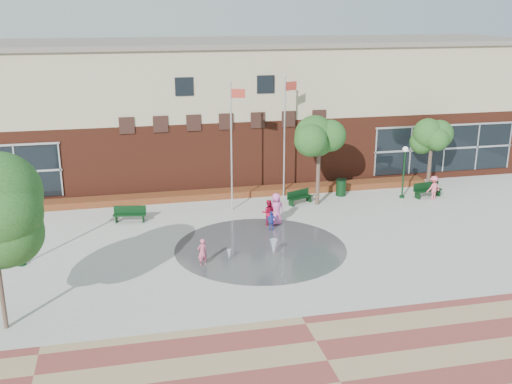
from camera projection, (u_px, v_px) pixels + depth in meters
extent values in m
plane|color=#666056|center=(276.00, 274.00, 26.56)|extent=(120.00, 120.00, 0.00)
cube|color=#A8A8A0|center=(256.00, 241.00, 30.29)|extent=(46.00, 18.00, 0.01)
cube|color=brown|center=(328.00, 361.00, 20.03)|extent=(46.00, 6.00, 0.01)
cylinder|color=#383A3D|center=(260.00, 248.00, 29.35)|extent=(8.40, 8.40, 0.01)
cube|color=#5B2517|center=(214.00, 141.00, 42.20)|extent=(44.00, 10.00, 4.50)
cube|color=tan|center=(213.00, 77.00, 40.87)|extent=(44.00, 10.00, 4.50)
cube|color=slate|center=(212.00, 42.00, 40.19)|extent=(44.40, 10.40, 0.30)
cube|color=black|center=(444.00, 149.00, 40.69)|extent=(10.00, 0.12, 3.19)
cube|color=black|center=(184.00, 87.00, 35.66)|extent=(1.10, 0.10, 1.10)
cube|color=black|center=(266.00, 84.00, 36.70)|extent=(1.10, 0.10, 1.10)
cube|color=maroon|center=(230.00, 197.00, 37.37)|extent=(26.00, 1.20, 0.40)
cylinder|color=silver|center=(231.00, 149.00, 33.79)|extent=(0.09, 0.09, 7.33)
sphere|color=silver|center=(231.00, 83.00, 32.69)|extent=(0.14, 0.14, 0.14)
cube|color=#AE3225|center=(238.00, 93.00, 32.81)|extent=(0.76, 0.29, 0.49)
cylinder|color=silver|center=(284.00, 138.00, 36.27)|extent=(0.09, 0.09, 7.40)
sphere|color=silver|center=(285.00, 76.00, 35.16)|extent=(0.15, 0.15, 0.15)
cube|color=#AE3225|center=(291.00, 86.00, 35.58)|extent=(0.80, 0.34, 0.52)
cylinder|color=black|center=(17.00, 227.00, 26.88)|extent=(0.13, 0.13, 3.72)
cylinder|color=black|center=(22.00, 264.00, 27.41)|extent=(0.39, 0.39, 0.18)
sphere|color=white|center=(12.00, 183.00, 26.27)|extent=(0.44, 0.44, 0.44)
cylinder|color=black|center=(403.00, 175.00, 36.68)|extent=(0.10, 0.10, 2.94)
cylinder|color=black|center=(402.00, 197.00, 37.10)|extent=(0.31, 0.31, 0.14)
sphere|color=white|center=(405.00, 149.00, 36.20)|extent=(0.35, 0.35, 0.35)
cube|color=black|center=(130.00, 215.00, 32.79)|extent=(1.83, 0.81, 0.06)
cube|color=black|center=(130.00, 209.00, 32.93)|extent=(1.75, 0.37, 0.44)
cube|color=black|center=(300.00, 198.00, 35.82)|extent=(1.71, 1.10, 0.06)
cube|color=black|center=(298.00, 193.00, 35.91)|extent=(1.54, 0.72, 0.42)
cube|color=black|center=(428.00, 190.00, 37.07)|extent=(1.90, 0.81, 0.06)
cube|color=black|center=(426.00, 186.00, 37.20)|extent=(1.82, 0.35, 0.46)
cylinder|color=black|center=(341.00, 188.00, 37.38)|extent=(0.62, 0.62, 1.03)
cylinder|color=black|center=(341.00, 180.00, 37.22)|extent=(0.66, 0.66, 0.06)
cylinder|color=#463229|center=(0.00, 283.00, 21.53)|extent=(0.17, 0.17, 3.70)
cylinder|color=#463229|center=(318.00, 178.00, 35.35)|extent=(0.23, 0.23, 3.37)
cylinder|color=#463229|center=(429.00, 168.00, 38.82)|extent=(0.23, 0.23, 2.64)
cone|color=white|center=(274.00, 255.00, 28.60)|extent=(0.38, 0.38, 0.75)
cone|color=white|center=(229.00, 260.00, 28.01)|extent=(0.22, 0.22, 0.49)
imported|color=#C7536D|center=(202.00, 252.00, 27.20)|extent=(0.56, 0.46, 1.32)
imported|color=#A90D2E|center=(268.00, 213.00, 32.23)|extent=(0.82, 0.71, 1.46)
imported|color=#D55CA4|center=(276.00, 209.00, 32.34)|extent=(0.91, 0.63, 1.77)
imported|color=#273CA8|center=(271.00, 221.00, 31.51)|extent=(0.64, 0.29, 1.08)
imported|color=#E86077|center=(434.00, 188.00, 36.53)|extent=(1.09, 0.78, 1.51)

